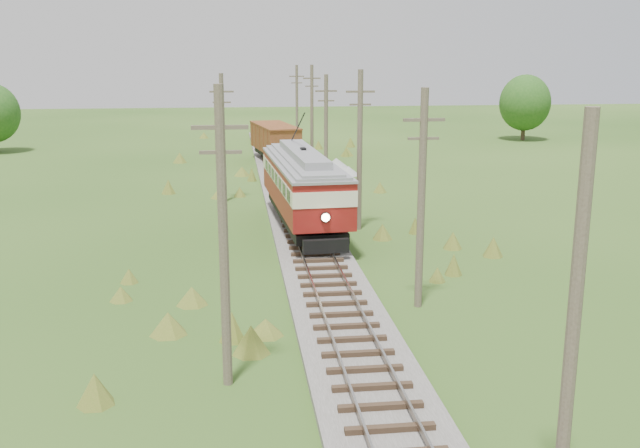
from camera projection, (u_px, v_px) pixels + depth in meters
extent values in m
cube|color=#605B54|center=(298.00, 217.00, 43.44)|extent=(3.60, 96.00, 0.25)
cube|color=#726659|center=(287.00, 212.00, 43.28)|extent=(0.08, 96.00, 0.17)
cube|color=#726659|center=(310.00, 211.00, 43.45)|extent=(0.08, 96.00, 0.17)
cube|color=#2D2116|center=(298.00, 214.00, 43.40)|extent=(2.40, 96.00, 0.16)
cube|color=black|center=(304.00, 213.00, 40.18)|extent=(3.32, 12.31, 0.50)
cube|color=maroon|center=(303.00, 194.00, 39.92)|extent=(3.84, 13.39, 1.21)
cube|color=#EFE9C3|center=(303.00, 177.00, 39.69)|extent=(3.87, 13.46, 0.77)
cube|color=black|center=(303.00, 177.00, 39.69)|extent=(3.87, 12.87, 0.61)
cube|color=maroon|center=(303.00, 167.00, 39.56)|extent=(3.84, 13.39, 0.33)
cube|color=gray|center=(303.00, 160.00, 39.48)|extent=(3.91, 13.53, 0.42)
cube|color=gray|center=(303.00, 154.00, 39.39)|extent=(1.95, 9.99, 0.44)
sphere|color=#FFF2BF|center=(326.00, 217.00, 33.47)|extent=(0.40, 0.40, 0.40)
cylinder|color=black|center=(298.00, 128.00, 41.00)|extent=(0.36, 5.13, 2.13)
cylinder|color=black|center=(303.00, 237.00, 35.25)|extent=(0.18, 0.89, 0.88)
cylinder|color=black|center=(336.00, 235.00, 35.54)|extent=(0.18, 0.89, 0.88)
cylinder|color=black|center=(278.00, 198.00, 44.84)|extent=(0.18, 0.89, 0.88)
cylinder|color=black|center=(304.00, 197.00, 45.13)|extent=(0.18, 0.89, 0.88)
cube|color=black|center=(275.00, 153.00, 65.72)|extent=(3.55, 8.20, 0.55)
cube|color=brown|center=(275.00, 138.00, 65.40)|extent=(4.26, 9.17, 2.20)
cube|color=brown|center=(275.00, 125.00, 65.14)|extent=(4.34, 9.35, 0.13)
cylinder|color=black|center=(273.00, 156.00, 63.02)|extent=(0.27, 0.89, 0.88)
cylinder|color=black|center=(291.00, 156.00, 63.47)|extent=(0.27, 0.89, 0.88)
cylinder|color=black|center=(261.00, 149.00, 67.95)|extent=(0.27, 0.89, 0.88)
cylinder|color=black|center=(277.00, 148.00, 68.41)|extent=(0.27, 0.89, 0.88)
cone|color=gray|center=(336.00, 166.00, 60.10)|extent=(3.46, 3.46, 1.30)
cone|color=gray|center=(348.00, 171.00, 59.22)|extent=(1.95, 1.95, 0.76)
cylinder|color=brown|center=(574.00, 320.00, 14.82)|extent=(0.30, 0.30, 8.80)
cylinder|color=brown|center=(421.00, 201.00, 27.42)|extent=(0.30, 0.30, 8.60)
cube|color=brown|center=(424.00, 120.00, 26.70)|extent=(1.60, 0.12, 0.12)
cube|color=brown|center=(423.00, 139.00, 26.86)|extent=(1.20, 0.10, 0.10)
cylinder|color=brown|center=(360.00, 151.00, 39.91)|extent=(0.30, 0.30, 9.00)
cube|color=brown|center=(360.00, 92.00, 39.15)|extent=(1.60, 0.12, 0.12)
cube|color=brown|center=(360.00, 104.00, 39.31)|extent=(1.20, 0.10, 0.10)
cylinder|color=brown|center=(326.00, 132.00, 52.51)|extent=(0.30, 0.30, 8.40)
cube|color=brown|center=(326.00, 91.00, 51.82)|extent=(1.60, 0.12, 0.12)
cube|color=brown|center=(326.00, 101.00, 51.98)|extent=(1.20, 0.10, 0.10)
cylinder|color=brown|center=(312.00, 115.00, 65.05)|extent=(0.30, 0.30, 8.90)
cube|color=brown|center=(312.00, 78.00, 64.30)|extent=(1.60, 0.12, 0.12)
cube|color=brown|center=(312.00, 86.00, 64.46)|extent=(1.20, 0.10, 0.10)
cylinder|color=brown|center=(297.00, 106.00, 77.60)|extent=(0.30, 0.30, 8.70)
cube|color=brown|center=(297.00, 76.00, 76.87)|extent=(1.60, 0.12, 0.12)
cube|color=brown|center=(297.00, 83.00, 77.04)|extent=(1.20, 0.10, 0.10)
cylinder|color=brown|center=(224.00, 241.00, 20.69)|extent=(0.30, 0.30, 9.00)
cube|color=brown|center=(220.00, 127.00, 19.93)|extent=(1.60, 0.12, 0.12)
cube|color=brown|center=(221.00, 152.00, 20.09)|extent=(1.20, 0.10, 0.10)
cylinder|color=brown|center=(223.00, 139.00, 47.74)|extent=(0.30, 0.30, 8.60)
cube|color=brown|center=(222.00, 92.00, 47.02)|extent=(1.60, 0.12, 0.12)
cube|color=brown|center=(222.00, 102.00, 47.18)|extent=(1.20, 0.10, 0.10)
cylinder|color=#38281C|center=(523.00, 129.00, 83.42)|extent=(0.50, 0.50, 2.52)
ellipsoid|color=#215218|center=(525.00, 103.00, 82.71)|extent=(5.88, 5.88, 6.47)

